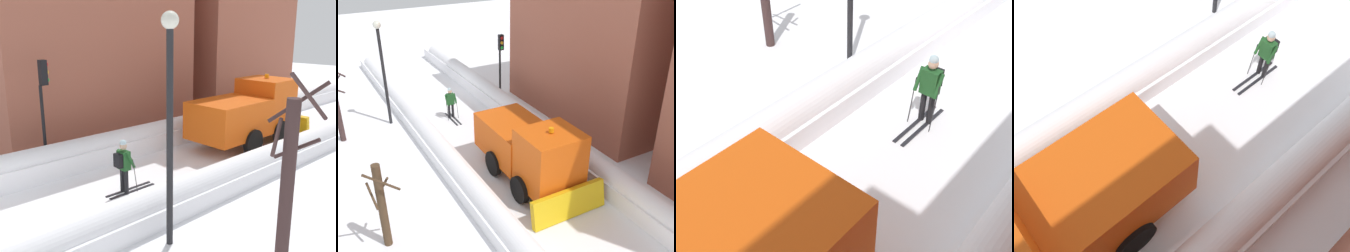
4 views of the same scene
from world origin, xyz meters
The scene contains 9 objects.
ground_plane centered at (0.00, 10.00, 0.00)m, with size 80.00×80.00×0.00m, color white.
snowbank_left centered at (-2.54, 10.00, 0.54)m, with size 1.10×36.00×1.17m.
snowbank_right centered at (2.54, 10.00, 0.43)m, with size 1.10×36.00×1.01m.
building_brick_near centered at (-8.30, 6.98, 5.50)m, with size 7.96×10.10×10.99m.
plow_truck centered at (-0.11, 11.12, 1.48)m, with size 3.20×5.98×3.12m.
skier centered at (0.45, 3.71, 1.00)m, with size 0.62×1.80×1.81m.
traffic_light_pole centered at (-3.21, 2.90, 2.90)m, with size 0.28×0.42×4.12m.
street_lamp centered at (3.64, 2.75, 3.51)m, with size 0.40×0.40×5.60m.
bare_tree_near centered at (6.27, 3.54, 2.12)m, with size 1.17×1.23×4.53m.
Camera 1 is at (9.87, -3.06, 5.27)m, focal length 40.80 mm.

